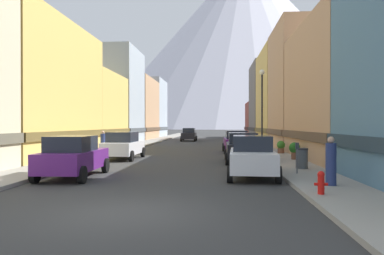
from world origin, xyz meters
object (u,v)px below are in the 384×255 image
car_right_2 (236,142)px  pedestrian_1 (103,143)px  pedestrian_0 (331,163)px  potted_plant_1 (70,152)px  car_left_0 (73,157)px  streetlamp_right (262,99)px  car_left_1 (123,145)px  car_driving_0 (189,134)px  fire_hydrant_near (321,182)px  car_right_0 (252,156)px  parking_meter_near (297,153)px  trash_bin_right (302,158)px  potted_plant_0 (281,147)px  car_right_1 (242,147)px  potted_plant_2 (295,149)px

car_right_2 → pedestrian_1: 10.37m
car_right_2 → pedestrian_0: pedestrian_0 is taller
car_right_2 → potted_plant_1: size_ratio=5.99×
car_left_0 → potted_plant_1: 8.29m
pedestrian_0 → streetlamp_right: size_ratio=0.29×
car_left_1 → pedestrian_0: pedestrian_0 is taller
car_driving_0 → pedestrian_0: 39.26m
fire_hydrant_near → streetlamp_right: 14.76m
car_right_0 → car_right_2: 13.97m
fire_hydrant_near → parking_meter_near: bearing=86.5°
pedestrian_1 → car_right_0: bearing=-48.7°
car_driving_0 → potted_plant_1: car_driving_0 is taller
car_right_0 → car_driving_0: (-5.40, 35.53, 0.00)m
car_left_0 → pedestrian_1: 12.35m
trash_bin_right → car_driving_0: bearing=103.4°
potted_plant_0 → fire_hydrant_near: bearing=-95.3°
car_left_0 → car_right_1: 10.29m
car_right_1 → fire_hydrant_near: (1.65, -10.93, -0.37)m
pedestrian_0 → car_left_0: bearing=167.3°
parking_meter_near → pedestrian_0: size_ratio=0.78×
parking_meter_near → streetlamp_right: size_ratio=0.23×
potted_plant_0 → pedestrian_1: 13.26m
car_left_1 → fire_hydrant_near: bearing=-53.7°
car_left_0 → trash_bin_right: size_ratio=4.54×
fire_hydrant_near → parking_meter_near: 4.93m
car_right_0 → car_right_2: same height
car_left_1 → fire_hydrant_near: (9.25, -12.58, -0.37)m
car_right_0 → fire_hydrant_near: (1.65, -4.67, -0.37)m
car_left_0 → fire_hydrant_near: size_ratio=6.32×
car_left_1 → potted_plant_1: car_left_1 is taller
car_left_1 → pedestrian_1: pedestrian_1 is taller
car_left_1 → streetlamp_right: bearing=11.0°
car_right_1 → potted_plant_2: (3.20, 0.70, -0.14)m
potted_plant_1 → pedestrian_1: (0.75, 4.47, 0.37)m
car_right_2 → potted_plant_0: 3.81m
car_left_0 → car_right_1: (7.60, 6.93, 0.00)m
potted_plant_1 → pedestrian_0: pedestrian_0 is taller
potted_plant_2 → pedestrian_1: pedestrian_1 is taller
pedestrian_1 → parking_meter_near: bearing=-43.1°
parking_meter_near → potted_plant_0: bearing=83.9°
car_driving_0 → fire_hydrant_near: car_driving_0 is taller
car_left_0 → trash_bin_right: 10.51m
fire_hydrant_near → streetlamp_right: streetlamp_right is taller
fire_hydrant_near → parking_meter_near: size_ratio=0.53×
car_left_1 → potted_plant_1: 3.35m
car_right_1 → potted_plant_1: bearing=176.3°
potted_plant_0 → pedestrian_0: (-0.75, -14.85, 0.30)m
car_right_2 → potted_plant_2: car_right_2 is taller
fire_hydrant_near → car_right_0: bearing=109.4°
pedestrian_0 → fire_hydrant_near: bearing=-114.8°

